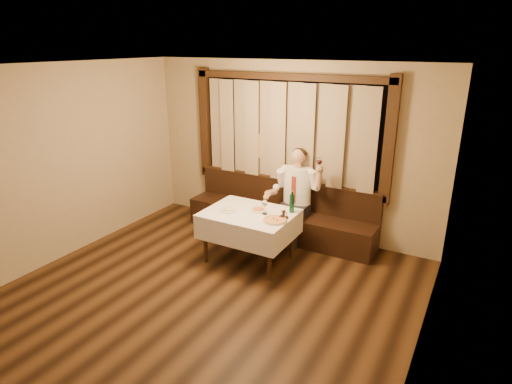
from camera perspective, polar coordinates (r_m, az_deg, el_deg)
The scene contains 10 objects.
room at distance 5.27m, azimuth -4.90°, elevation 2.20°, with size 5.01×6.01×2.81m.
banquette at distance 7.11m, azimuth 3.22°, elevation -3.32°, with size 3.20×0.61×0.94m.
dining_table at distance 6.14m, azimuth -0.91°, elevation -3.61°, with size 1.27×0.97×0.76m.
pizza at distance 5.80m, azimuth 2.54°, elevation -3.77°, with size 0.33×0.33×0.04m.
pasta_red at distance 6.16m, azimuth 0.29°, elevation -2.14°, with size 0.27×0.27×0.09m.
pasta_cream at distance 6.16m, azimuth -3.74°, elevation -2.18°, with size 0.26×0.26×0.09m.
green_bottle at distance 6.07m, azimuth 4.80°, elevation -1.49°, with size 0.07×0.07×0.33m.
table_wine_glass at distance 5.98m, azimuth 1.17°, elevation -1.57°, with size 0.08×0.08×0.21m.
cruet_caddy at distance 5.89m, azimuth 3.72°, elevation -3.15°, with size 0.12×0.07×0.12m.
seated_man at distance 6.72m, azimuth 5.31°, elevation 0.30°, with size 0.85×0.64×1.51m.
Camera 1 is at (2.83, -3.20, 3.05)m, focal length 30.00 mm.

